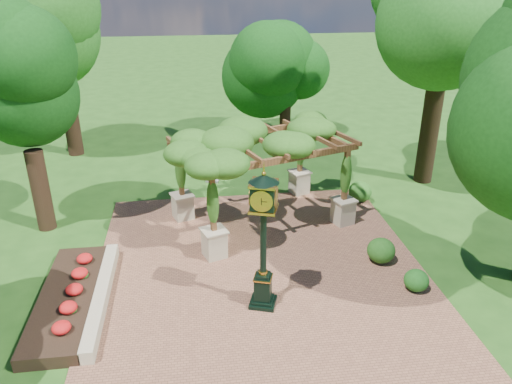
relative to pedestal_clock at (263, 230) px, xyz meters
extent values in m
plane|color=#1E4714|center=(0.17, 0.24, -2.37)|extent=(120.00, 120.00, 0.00)
cube|color=brown|center=(0.17, 1.24, -2.35)|extent=(10.00, 12.00, 0.04)
cube|color=#C6B793|center=(-4.43, 0.74, -2.17)|extent=(0.35, 5.00, 0.40)
cube|color=red|center=(-5.33, 0.74, -2.19)|extent=(1.50, 5.00, 0.36)
cube|color=black|center=(0.00, 0.00, -2.28)|extent=(0.87, 0.87, 0.10)
cube|color=black|center=(0.00, 0.00, -1.81)|extent=(0.55, 0.55, 0.78)
cube|color=gold|center=(0.00, 0.00, -1.46)|extent=(0.61, 0.61, 0.03)
cylinder|color=black|center=(0.00, 0.00, -0.34)|extent=(0.22, 0.22, 1.99)
cube|color=black|center=(0.00, 0.00, 0.95)|extent=(0.76, 0.76, 0.60)
cylinder|color=white|center=(-0.10, -0.29, 0.95)|extent=(0.50, 0.19, 0.52)
cone|color=black|center=(0.00, 0.00, 1.43)|extent=(0.98, 0.98, 0.22)
sphere|color=gold|center=(0.00, 0.00, 1.56)|extent=(0.12, 0.12, 0.12)
cube|color=#BCAC8C|center=(-1.17, 2.70, -1.88)|extent=(0.83, 0.83, 0.90)
cube|color=brown|center=(-1.17, 2.70, -0.45)|extent=(0.20, 0.20, 1.86)
cube|color=#BCAC8C|center=(3.56, 4.36, -1.88)|extent=(0.83, 0.83, 0.90)
cube|color=brown|center=(3.56, 4.36, -0.45)|extent=(0.20, 0.20, 1.86)
cube|color=#BCAC8C|center=(-2.17, 5.54, -1.88)|extent=(0.83, 0.83, 0.90)
cube|color=brown|center=(-2.17, 5.54, -0.45)|extent=(0.20, 0.20, 1.86)
cube|color=#BCAC8C|center=(2.56, 7.20, -1.88)|extent=(0.83, 0.83, 0.90)
cube|color=brown|center=(2.56, 7.20, -0.45)|extent=(0.20, 0.20, 1.86)
cube|color=brown|center=(1.19, 3.53, 0.56)|extent=(5.54, 2.06, 0.22)
cube|color=brown|center=(0.19, 6.37, 0.56)|extent=(5.54, 2.06, 0.22)
ellipsoid|color=#285418|center=(0.69, 4.95, 0.83)|extent=(6.69, 5.34, 1.00)
cube|color=gray|center=(-0.89, 9.02, -2.32)|extent=(0.67, 0.67, 0.10)
cylinder|color=gray|center=(-0.89, 9.02, -1.87)|extent=(0.34, 0.34, 0.90)
cylinder|color=gray|center=(-0.89, 9.02, -1.40)|extent=(0.64, 0.64, 0.05)
ellipsoid|color=#1D5B1A|center=(4.45, 0.07, -2.01)|extent=(0.92, 0.92, 0.64)
ellipsoid|color=#215317|center=(3.99, 1.67, -1.93)|extent=(1.12, 1.12, 0.79)
ellipsoid|color=#245619|center=(4.76, 6.05, -1.92)|extent=(0.96, 0.96, 0.82)
cylinder|color=#362115|center=(-7.01, 5.47, -0.90)|extent=(0.62, 0.62, 2.93)
ellipsoid|color=#0E370D|center=(-7.01, 5.47, 2.87)|extent=(3.48, 3.48, 4.62)
cylinder|color=black|center=(-7.48, 13.36, -0.69)|extent=(0.74, 0.74, 3.36)
ellipsoid|color=#255F1B|center=(-7.48, 13.36, 3.64)|extent=(4.57, 4.57, 5.30)
cylinder|color=black|center=(3.25, 14.08, -1.22)|extent=(0.58, 0.58, 2.30)
ellipsoid|color=#0E3A0E|center=(3.25, 14.08, 1.75)|extent=(4.05, 4.05, 3.63)
cylinder|color=black|center=(8.21, 7.82, -0.34)|extent=(0.76, 0.76, 4.05)
ellipsoid|color=#205D1A|center=(8.21, 7.82, 4.88)|extent=(4.40, 4.40, 6.40)
camera|label=1|loc=(-1.69, -11.17, 6.18)|focal=35.00mm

